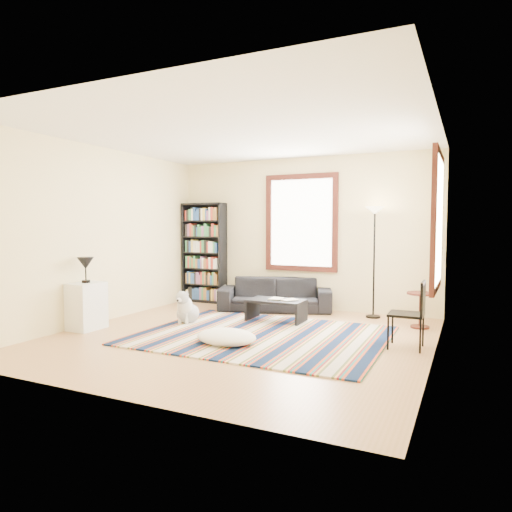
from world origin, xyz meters
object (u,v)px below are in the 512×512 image
at_px(folding_chair, 406,314).
at_px(coffee_table, 276,311).
at_px(floor_lamp, 374,263).
at_px(dog, 188,307).
at_px(sofa, 275,294).
at_px(bookshelf, 204,253).
at_px(side_table, 420,310).
at_px(floor_cushion, 226,337).
at_px(white_cabinet, 87,306).

bearing_deg(folding_chair, coffee_table, 159.86).
relative_size(floor_lamp, dog, 3.52).
bearing_deg(sofa, dog, -136.80).
distance_m(bookshelf, folding_chair, 4.63).
xyz_separation_m(bookshelf, side_table, (4.22, -0.66, -0.73)).
relative_size(sofa, floor_lamp, 1.09).
height_order(sofa, dog, sofa).
relative_size(floor_cushion, dog, 1.53).
bearing_deg(coffee_table, floor_cushion, -91.45).
bearing_deg(floor_lamp, sofa, -176.73).
relative_size(bookshelf, floor_lamp, 1.08).
height_order(coffee_table, white_cabinet, white_cabinet).
xyz_separation_m(sofa, floor_cushion, (0.36, -2.49, -0.19)).
height_order(floor_lamp, white_cabinet, floor_lamp).
xyz_separation_m(coffee_table, folding_chair, (2.09, -0.77, 0.25)).
bearing_deg(side_table, floor_cushion, -136.04).
bearing_deg(folding_chair, side_table, 87.75).
xyz_separation_m(side_table, folding_chair, (-0.05, -1.29, 0.16)).
relative_size(bookshelf, white_cabinet, 2.86).
xyz_separation_m(folding_chair, white_cabinet, (-4.45, -0.93, -0.08)).
height_order(bookshelf, floor_cushion, bookshelf).
bearing_deg(floor_lamp, folding_chair, -67.26).
height_order(floor_cushion, side_table, side_table).
height_order(sofa, floor_lamp, floor_lamp).
bearing_deg(white_cabinet, dog, 41.45).
relative_size(coffee_table, folding_chair, 1.05).
bearing_deg(folding_chair, floor_cushion, -159.03).
xyz_separation_m(side_table, white_cabinet, (-4.50, -2.22, 0.08)).
bearing_deg(coffee_table, floor_lamp, 36.67).
relative_size(coffee_table, floor_lamp, 0.48).
bearing_deg(white_cabinet, floor_cushion, 2.99).
xyz_separation_m(floor_cushion, side_table, (2.18, 2.10, 0.17)).
xyz_separation_m(floor_lamp, folding_chair, (0.74, -1.77, -0.50)).
bearing_deg(sofa, folding_chair, -53.57).
xyz_separation_m(sofa, floor_lamp, (1.75, 0.10, 0.63)).
height_order(sofa, coffee_table, sofa).
bearing_deg(side_table, floor_lamp, 148.52).
xyz_separation_m(coffee_table, side_table, (2.14, 0.52, 0.09)).
height_order(coffee_table, side_table, side_table).
distance_m(floor_cushion, dog, 1.48).
relative_size(sofa, bookshelf, 1.01).
bearing_deg(white_cabinet, folding_chair, 12.02).
height_order(floor_lamp, dog, floor_lamp).
distance_m(floor_lamp, dog, 3.16).
height_order(coffee_table, dog, dog).
height_order(sofa, white_cabinet, white_cabinet).
xyz_separation_m(sofa, dog, (-0.82, -1.61, -0.03)).
bearing_deg(dog, sofa, 57.25).
bearing_deg(floor_cushion, coffee_table, 88.55).
distance_m(bookshelf, white_cabinet, 2.96).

